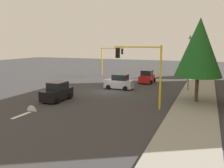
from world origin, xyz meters
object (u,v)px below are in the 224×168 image
Objects in this scene: traffic_signal_far_right at (111,56)px; car_red at (147,77)px; tree_roadside_far at (198,49)px; tree_roadside_near at (199,48)px; traffic_signal_near_left at (142,64)px; street_lamp_curbside at (189,57)px; car_black at (57,92)px; car_silver at (119,82)px.

car_red is (5.46, 8.37, -2.88)m from traffic_signal_far_right.
tree_roadside_far is 0.89× the size of tree_roadside_near.
traffic_signal_near_left is at bearing 29.60° from traffic_signal_far_right.
tree_roadside_near is at bearing 36.39° from car_red.
tree_roadside_near reaches higher than street_lamp_curbside.
tree_roadside_far is (-4.00, 15.14, 1.21)m from traffic_signal_far_right.
traffic_signal_near_left is 9.65m from car_black.
tree_roadside_far is at bearing 144.45° from car_red.
traffic_signal_far_right is 0.76× the size of street_lamp_curbside.
traffic_signal_near_left reaches higher than traffic_signal_far_right.
traffic_signal_far_right is 1.40× the size of car_silver.
car_silver is (16.00, -8.95, -4.09)m from tree_roadside_far.
tree_roadside_near is (5.61, 1.30, 1.28)m from street_lamp_curbside.
car_black and car_silver have the same top height.
traffic_signal_far_right is at bearing -125.00° from street_lamp_curbside.
car_black is 1.00× the size of car_silver.
tree_roadside_far reaches higher than car_red.
street_lamp_curbside is 14.41m from tree_roadside_far.
car_black is (0.60, -9.07, -3.24)m from traffic_signal_near_left.
tree_roadside_far reaches higher than street_lamp_curbside.
car_black is at bearing 6.36° from traffic_signal_far_right.
car_black is at bearing -86.24° from traffic_signal_near_left.
traffic_signal_far_right is at bearing -123.13° from car_red.
traffic_signal_near_left reaches higher than car_silver.
car_black is 9.43m from car_silver.
street_lamp_curbside is at bearing 100.54° from car_silver.
traffic_signal_far_right is at bearing -75.20° from tree_roadside_far.
traffic_signal_near_left is 1.54× the size of car_silver.
traffic_signal_far_right reaches higher than car_red.
tree_roadside_near is at bearing 2.86° from tree_roadside_far.
street_lamp_curbside is (10.39, 14.84, 0.57)m from traffic_signal_far_right.
street_lamp_curbside is 5.90m from tree_roadside_near.
street_lamp_curbside is at bearing 52.70° from car_red.
car_silver is at bearing -29.23° from tree_roadside_far.
street_lamp_curbside is at bearing 55.00° from traffic_signal_far_right.
tree_roadside_far reaches higher than car_black.
traffic_signal_far_right reaches higher than car_silver.
car_red is at bearing -168.38° from traffic_signal_near_left.
car_red is (-14.54, -2.99, -3.24)m from traffic_signal_near_left.
street_lamp_curbside is 1.78× the size of car_red.
tree_roadside_near is at bearing 45.25° from traffic_signal_far_right.
car_black is (4.60, -13.84, -4.73)m from tree_roadside_near.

